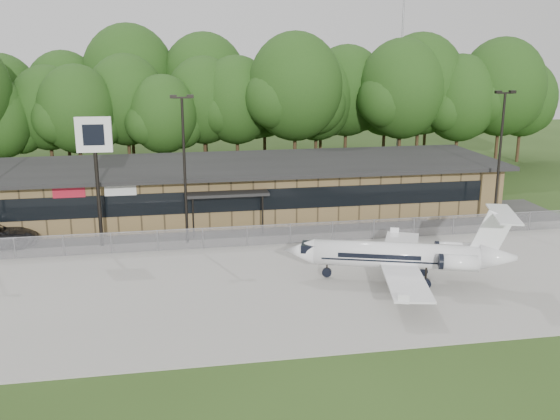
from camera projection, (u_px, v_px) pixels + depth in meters
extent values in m
plane|color=#294017|center=(310.00, 347.00, 28.54)|extent=(160.00, 160.00, 0.00)
cube|color=#9E9B93|center=(280.00, 283.00, 36.14)|extent=(64.00, 18.00, 0.08)
cube|color=#383835|center=(253.00, 228.00, 47.08)|extent=(50.00, 9.00, 0.06)
cube|color=brown|center=(245.00, 189.00, 50.86)|extent=(40.00, 10.00, 4.00)
cube|color=black|center=(254.00, 200.00, 46.01)|extent=(36.00, 0.08, 1.60)
cube|color=black|center=(246.00, 164.00, 49.83)|extent=(41.00, 11.50, 0.30)
cube|color=black|center=(227.00, 194.00, 44.93)|extent=(6.00, 1.60, 0.20)
cube|color=#B4162A|center=(69.00, 193.00, 43.49)|extent=(2.20, 0.06, 0.70)
cube|color=silver|center=(120.00, 191.00, 44.08)|extent=(2.20, 0.06, 0.70)
cube|color=gray|center=(262.00, 236.00, 42.62)|extent=(46.00, 0.03, 1.50)
cube|color=gray|center=(262.00, 225.00, 42.42)|extent=(46.00, 0.04, 0.04)
cylinder|color=gray|center=(401.00, 53.00, 74.74)|extent=(0.20, 0.20, 25.00)
cylinder|color=black|center=(185.00, 173.00, 42.10)|extent=(0.18, 0.18, 10.00)
cube|color=black|center=(182.00, 98.00, 40.81)|extent=(1.20, 0.12, 0.12)
cube|color=black|center=(173.00, 97.00, 40.70)|extent=(0.45, 0.30, 0.22)
cube|color=black|center=(190.00, 96.00, 40.88)|extent=(0.45, 0.30, 0.22)
cylinder|color=black|center=(499.00, 162.00, 46.01)|extent=(0.18, 0.18, 10.00)
cube|color=black|center=(505.00, 93.00, 44.72)|extent=(1.20, 0.12, 0.12)
cube|color=black|center=(498.00, 92.00, 44.61)|extent=(0.45, 0.30, 0.22)
cube|color=black|center=(513.00, 92.00, 44.79)|extent=(0.45, 0.30, 0.22)
cylinder|color=white|center=(395.00, 256.00, 35.92)|extent=(9.35, 4.32, 1.50)
cone|color=white|center=(299.00, 252.00, 36.66)|extent=(2.24, 2.00, 1.50)
cone|color=white|center=(498.00, 259.00, 35.12)|extent=(2.42, 2.06, 1.50)
cube|color=white|center=(406.00, 283.00, 33.01)|extent=(3.69, 5.97, 0.11)
cube|color=white|center=(401.00, 247.00, 38.91)|extent=(3.69, 5.97, 0.11)
cylinder|color=white|center=(458.00, 264.00, 34.31)|extent=(2.22, 1.44, 0.84)
cylinder|color=white|center=(453.00, 250.00, 36.55)|extent=(2.22, 1.44, 0.84)
cube|color=white|center=(491.00, 235.00, 34.83)|extent=(2.22, 0.84, 2.81)
cube|color=white|center=(504.00, 216.00, 34.46)|extent=(2.49, 4.46, 0.09)
cube|color=black|center=(310.00, 248.00, 36.51)|extent=(1.24, 1.36, 0.47)
cube|color=black|center=(424.00, 278.00, 36.02)|extent=(1.41, 2.36, 0.65)
cylinder|color=black|center=(327.00, 274.00, 36.76)|extent=(0.71, 0.71, 0.21)
cylinder|color=black|center=(98.00, 187.00, 41.61)|extent=(0.27, 0.27, 8.45)
cube|color=silver|center=(94.00, 135.00, 40.71)|extent=(2.33, 0.38, 2.32)
cube|color=black|center=(93.00, 135.00, 40.58)|extent=(1.37, 0.11, 1.37)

